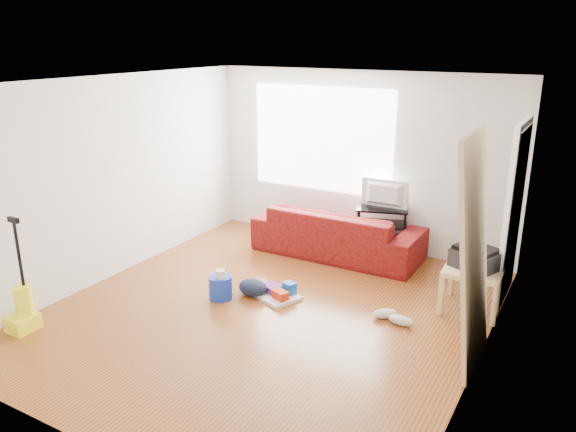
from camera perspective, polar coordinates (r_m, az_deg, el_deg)
The scene contains 13 objects.
room at distance 5.98m, azimuth -0.85°, elevation 1.50°, with size 4.51×5.01×2.51m.
sofa at distance 7.96m, azimuth 5.01°, elevation -3.89°, with size 2.32×0.91×0.68m, color #3E0103.
tv_stand at distance 7.88m, azimuth 9.43°, elevation -1.53°, with size 0.78×0.59×0.69m.
tv at distance 7.72m, azimuth 9.63°, elevation 2.18°, with size 0.66×0.09×0.38m, color black.
side_table at distance 6.56m, azimuth 18.33°, elevation -5.65°, with size 0.65×0.65×0.50m.
printer at distance 6.48m, azimuth 18.50°, elevation -4.03°, with size 0.57×0.50×0.25m.
bucket at distance 6.71m, azimuth -6.83°, elevation -8.26°, with size 0.27×0.27×0.27m, color #1637B3.
toilet_paper at distance 6.59m, azimuth -6.84°, elevation -6.97°, with size 0.11×0.11×0.10m, color silver.
cleaning_tray at distance 6.66m, azimuth -1.00°, elevation -7.82°, with size 0.61×0.55×0.18m.
backpack at distance 6.74m, azimuth -3.59°, elevation -8.01°, with size 0.36×0.28×0.20m, color black.
sneakers at distance 6.23m, azimuth 10.61°, elevation -10.05°, with size 0.48×0.25×0.11m.
vacuum at distance 6.52m, azimuth -25.32°, elevation -8.58°, with size 0.26×0.29×1.22m.
door_panel at distance 5.74m, azimuth 17.31°, elevation -13.80°, with size 0.04×0.87×2.17m, color tan.
Camera 1 is at (3.00, -4.79, 2.93)m, focal length 35.00 mm.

